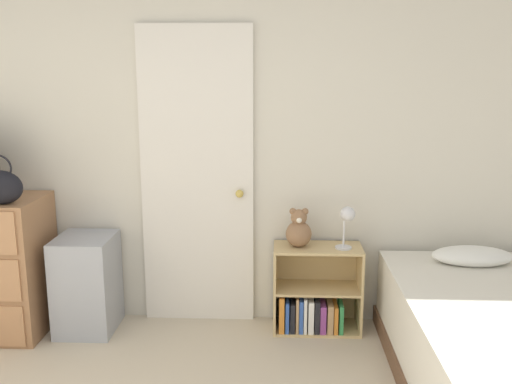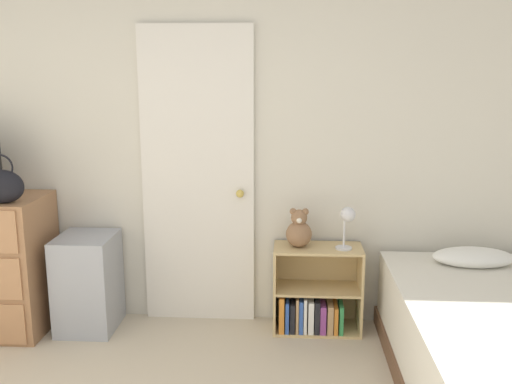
{
  "view_description": "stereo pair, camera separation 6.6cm",
  "coord_description": "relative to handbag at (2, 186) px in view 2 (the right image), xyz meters",
  "views": [
    {
      "loc": [
        0.56,
        -1.67,
        1.79
      ],
      "look_at": [
        0.4,
        2.02,
        1.0
      ],
      "focal_mm": 40.0,
      "sensor_mm": 36.0,
      "label": 1
    },
    {
      "loc": [
        0.62,
        -1.66,
        1.79
      ],
      "look_at": [
        0.4,
        2.02,
        1.0
      ],
      "focal_mm": 40.0,
      "sensor_mm": 36.0,
      "label": 2
    }
  ],
  "objects": [
    {
      "name": "wall_back",
      "position": [
        1.21,
        0.49,
        0.21
      ],
      "size": [
        10.0,
        0.06,
        2.55
      ],
      "color": "beige",
      "rests_on": "ground_plane"
    },
    {
      "name": "door_closed",
      "position": [
        1.19,
        0.44,
        -0.02
      ],
      "size": [
        0.79,
        0.09,
        2.1
      ],
      "color": "silver",
      "rests_on": "ground_plane"
    },
    {
      "name": "handbag",
      "position": [
        0.0,
        0.0,
        0.0
      ],
      "size": [
        0.29,
        0.14,
        0.32
      ],
      "color": "black",
      "rests_on": "dresser"
    },
    {
      "name": "storage_bin",
      "position": [
        0.44,
        0.22,
        -0.73
      ],
      "size": [
        0.38,
        0.44,
        0.67
      ],
      "color": "#999EA8",
      "rests_on": "ground_plane"
    },
    {
      "name": "bookshelf",
      "position": [
        2.01,
        0.29,
        -0.85
      ],
      "size": [
        0.61,
        0.3,
        0.6
      ],
      "color": "tan",
      "rests_on": "ground_plane"
    },
    {
      "name": "teddy_bear",
      "position": [
        1.91,
        0.29,
        -0.35
      ],
      "size": [
        0.18,
        0.18,
        0.27
      ],
      "color": "#8C6647",
      "rests_on": "bookshelf"
    },
    {
      "name": "desk_lamp",
      "position": [
        2.23,
        0.25,
        -0.25
      ],
      "size": [
        0.13,
        0.12,
        0.3
      ],
      "color": "silver",
      "rests_on": "bookshelf"
    },
    {
      "name": "bed",
      "position": [
        3.05,
        -0.54,
        -0.79
      ],
      "size": [
        1.17,
        1.98,
        0.65
      ],
      "color": "brown",
      "rests_on": "ground_plane"
    }
  ]
}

